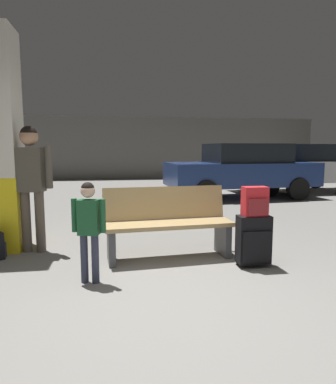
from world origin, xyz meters
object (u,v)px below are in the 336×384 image
at_px(adult, 31,175).
at_px(parked_car_side, 294,167).
at_px(child, 89,221).
at_px(parked_car_near, 242,169).
at_px(bench, 168,223).
at_px(suitcase, 254,240).
at_px(backpack_bright, 255,202).

height_order(adult, parked_car_side, adult).
bearing_deg(adult, parked_car_side, 38.89).
xyz_separation_m(adult, parked_car_side, (6.72, 5.42, -0.23)).
bearing_deg(child, parked_car_side, 48.30).
bearing_deg(parked_car_near, bench, -120.23).
height_order(bench, suitcase, bench).
xyz_separation_m(suitcase, parked_car_side, (4.04, 6.42, 0.48)).
xyz_separation_m(child, parked_car_side, (5.90, 6.62, 0.16)).
xyz_separation_m(bench, parked_car_near, (2.88, 4.95, 0.36)).
xyz_separation_m(child, parked_car_near, (3.81, 5.67, 0.16)).
distance_m(bench, suitcase, 1.08).
height_order(backpack_bright, parked_car_side, parked_car_side).
bearing_deg(bench, parked_car_side, 49.88).
bearing_deg(backpack_bright, child, -173.80).
relative_size(suitcase, child, 0.58).
bearing_deg(parked_car_near, parked_car_side, 24.51).
xyz_separation_m(backpack_bright, parked_car_near, (1.95, 5.47, 0.03)).
height_order(adult, parked_car_near, adult).
bearing_deg(suitcase, bench, 151.32).
height_order(bench, adult, adult).
xyz_separation_m(suitcase, child, (-1.86, -0.20, 0.32)).
relative_size(suitcase, backpack_bright, 1.78).
xyz_separation_m(adult, parked_car_near, (4.63, 4.46, -0.23)).
height_order(bench, child, child).
height_order(bench, parked_car_near, parked_car_near).
distance_m(suitcase, backpack_bright, 0.45).
xyz_separation_m(suitcase, backpack_bright, (0.00, -0.00, 0.45)).
distance_m(adult, parked_car_side, 8.63).
bearing_deg(bench, child, -142.23).
xyz_separation_m(bench, backpack_bright, (0.94, -0.51, 0.33)).
bearing_deg(backpack_bright, adult, 159.50).
bearing_deg(parked_car_near, backpack_bright, -109.60).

